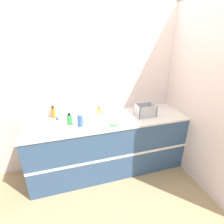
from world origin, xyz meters
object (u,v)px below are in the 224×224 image
object	(u,v)px
bottle_amber	(53,113)
soap_dispenser	(99,110)
paper_towel_roll	(90,115)
bottle_clear	(58,124)
bottle_blue	(80,120)
dish_rack	(145,111)
sink	(116,117)
bottle_green	(70,119)

from	to	relation	value
bottle_amber	soap_dispenser	size ratio (longest dim) A/B	1.72
paper_towel_roll	bottle_clear	world-z (taller)	paper_towel_roll
bottle_clear	bottle_blue	bearing A→B (deg)	-2.17
dish_rack	bottle_clear	bearing A→B (deg)	-177.91
sink	bottle_green	world-z (taller)	sink
paper_towel_roll	dish_rack	xyz separation A→B (m)	(0.84, -0.00, -0.05)
dish_rack	bottle_blue	xyz separation A→B (m)	(-1.00, -0.06, 0.02)
dish_rack	bottle_amber	size ratio (longest dim) A/B	1.48
paper_towel_roll	bottle_blue	distance (m)	0.17
dish_rack	bottle_clear	world-z (taller)	dish_rack
bottle_blue	bottle_amber	world-z (taller)	bottle_blue
soap_dispenser	bottle_clear	bearing A→B (deg)	-151.81
bottle_green	bottle_amber	xyz separation A→B (m)	(-0.22, 0.27, 0.01)
bottle_blue	bottle_amber	distance (m)	0.51
sink	bottle_blue	distance (m)	0.57
bottle_blue	bottle_clear	xyz separation A→B (m)	(-0.29, 0.01, -0.02)
bottle_green	soap_dispenser	distance (m)	0.54
sink	paper_towel_roll	xyz separation A→B (m)	(-0.40, -0.06, 0.11)
paper_towel_roll	bottle_amber	world-z (taller)	paper_towel_roll
paper_towel_roll	sink	bearing A→B (deg)	8.05
bottle_clear	bottle_amber	distance (m)	0.36
sink	soap_dispenser	size ratio (longest dim) A/B	3.97
bottle_amber	soap_dispenser	xyz separation A→B (m)	(0.69, -0.02, -0.04)
sink	bottle_clear	size ratio (longest dim) A/B	2.75
bottle_green	bottle_clear	bearing A→B (deg)	-150.48
dish_rack	soap_dispenser	world-z (taller)	dish_rack
bottle_blue	paper_towel_roll	bearing A→B (deg)	21.34
bottle_green	bottle_amber	bearing A→B (deg)	128.51
bottle_blue	bottle_green	bearing A→B (deg)	143.19
bottle_blue	bottle_clear	distance (m)	0.29
bottle_green	bottle_amber	world-z (taller)	bottle_amber
sink	bottle_green	distance (m)	0.69
bottle_blue	bottle_amber	size ratio (longest dim) A/B	1.03
soap_dispenser	bottle_amber	bearing A→B (deg)	178.20
sink	bottle_green	size ratio (longest dim) A/B	2.73
paper_towel_roll	bottle_clear	bearing A→B (deg)	-173.66
bottle_amber	sink	bearing A→B (deg)	-15.75
bottle_blue	bottle_clear	size ratio (longest dim) A/B	1.23
bottle_green	bottle_amber	distance (m)	0.35
bottle_blue	bottle_clear	world-z (taller)	bottle_blue
bottle_clear	soap_dispenser	world-z (taller)	bottle_clear
soap_dispenser	paper_towel_roll	bearing A→B (deg)	-122.94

